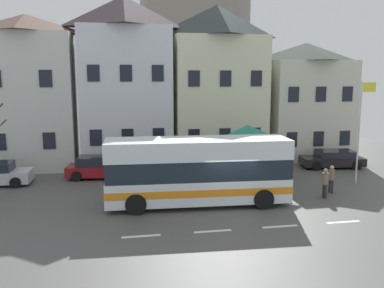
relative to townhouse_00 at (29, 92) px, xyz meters
The scene contains 15 objects.
ground_plane 16.96m from the townhouse_00, 45.68° to the right, with size 40.00×60.00×0.07m.
townhouse_00 is the anchor object (origin of this frame).
townhouse_01 6.67m from the townhouse_00, ahead, with size 6.32×5.23×11.98m.
townhouse_02 13.46m from the townhouse_00, ahead, with size 6.69×5.51×11.59m.
townhouse_03 20.67m from the townhouse_00, ahead, with size 6.36×5.35×8.94m.
hilltop_castle 25.86m from the townhouse_00, 55.58° to the left, with size 38.66×38.66×20.24m.
transit_bus 15.03m from the townhouse_00, 47.57° to the right, with size 9.27×2.96×3.37m.
bus_shelter 15.50m from the townhouse_00, 26.13° to the right, with size 3.60×3.60×3.50m.
parked_car_00 15.45m from the townhouse_00, 19.63° to the right, with size 4.44×2.02×1.38m.
parked_car_01 21.86m from the townhouse_00, 11.40° to the right, with size 4.46×2.29×1.22m.
parked_car_03 7.94m from the townhouse_00, 41.51° to the right, with size 4.48×2.27×1.39m.
pedestrian_00 20.46m from the townhouse_00, 33.17° to the right, with size 0.34×0.36×1.61m.
pedestrian_01 20.71m from the townhouse_00, 29.94° to the right, with size 0.33×0.33×1.56m.
public_bench 16.71m from the townhouse_00, 16.14° to the right, with size 1.66×0.48×0.87m.
flagpole 21.95m from the townhouse_00, 22.70° to the right, with size 0.95×0.10×6.13m.
Camera 1 is at (-5.37, -18.99, 6.51)m, focal length 38.55 mm.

